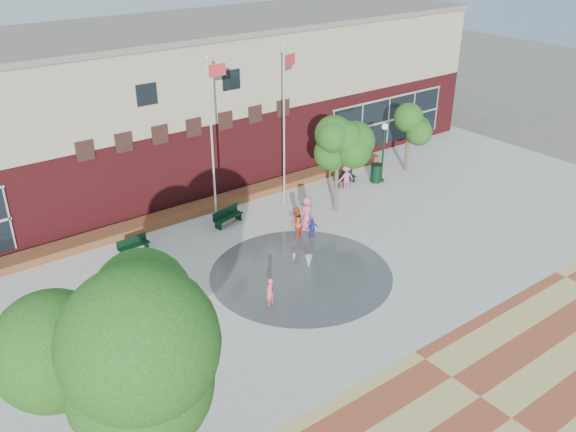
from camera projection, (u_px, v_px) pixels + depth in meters
ground at (344, 304)px, 25.94m from camera, size 120.00×120.00×0.00m
plaza_concrete at (288, 265)px, 28.80m from camera, size 46.00×18.00×0.01m
paver_band at (480, 397)px, 20.92m from camera, size 46.00×6.00×0.01m
splash_pad at (301, 274)px, 28.08m from camera, size 8.40×8.40×0.01m
library_building at (152, 105)px, 36.38m from camera, size 44.40×10.40×9.20m
flower_bed at (207, 209)px, 34.24m from camera, size 26.00×1.20×0.40m
flagpole_left at (212, 135)px, 30.51m from camera, size 1.05×0.17×8.94m
flagpole_right at (285, 120)px, 32.78m from camera, size 1.05×0.42×8.89m
lamp_left at (121, 294)px, 22.72m from camera, size 0.37×0.37×3.52m
lamp_right at (383, 146)px, 36.77m from camera, size 0.40×0.40×3.76m
bench_left at (134, 248)px, 29.74m from camera, size 1.62×0.57×0.80m
bench_mid at (228, 220)px, 32.45m from camera, size 1.86×0.88×0.90m
bench_right at (345, 181)px, 37.31m from camera, size 1.59×0.52×0.79m
trash_can at (376, 173)px, 37.50m from camera, size 0.72×0.72×1.18m
tree_big_left at (115, 345)px, 14.51m from camera, size 4.96×4.96×7.92m
tree_mid at (338, 143)px, 32.37m from camera, size 3.22×3.22×5.44m
tree_small_right at (410, 124)px, 38.12m from camera, size 2.51×2.51×4.29m
water_jet_a at (308, 269)px, 28.48m from camera, size 0.35×0.35×0.67m
water_jet_b at (294, 262)px, 29.07m from camera, size 0.17×0.17×0.39m
child_splash at (270, 292)px, 25.61m from camera, size 0.55×0.45×1.29m
adult_red at (296, 223)px, 30.87m from camera, size 1.00×0.89×1.70m
adult_pink at (307, 213)px, 31.83m from camera, size 0.98×0.74×1.80m
child_blue at (312, 229)px, 31.00m from camera, size 0.68×0.45×1.07m
person_bench at (346, 177)px, 36.43m from camera, size 1.09×0.76×1.54m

